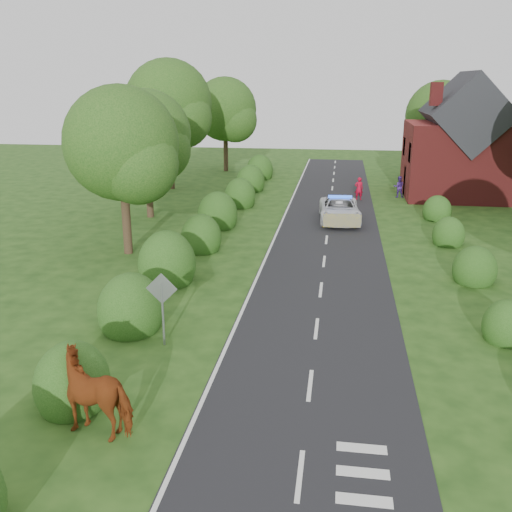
% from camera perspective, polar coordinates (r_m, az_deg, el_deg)
% --- Properties ---
extents(ground, '(120.00, 120.00, 0.00)m').
position_cam_1_polar(ground, '(17.05, 5.43, -12.79)').
color(ground, '#1F4114').
extents(road, '(6.00, 70.00, 0.02)m').
position_cam_1_polar(road, '(30.97, 7.01, 1.12)').
color(road, black).
rests_on(road, ground).
extents(road_markings, '(4.96, 70.00, 0.01)m').
position_cam_1_polar(road_markings, '(29.05, 3.73, 0.17)').
color(road_markings, white).
rests_on(road_markings, road).
extents(hedgerow_left, '(2.75, 50.41, 3.00)m').
position_cam_1_polar(hedgerow_left, '(28.48, -6.35, 1.27)').
color(hedgerow_left, '#1A4612').
rests_on(hedgerow_left, ground).
extents(hedgerow_right, '(2.10, 45.78, 2.10)m').
position_cam_1_polar(hedgerow_right, '(27.82, 20.50, -0.55)').
color(hedgerow_right, '#1A4612').
rests_on(hedgerow_right, ground).
extents(tree_left_a, '(5.74, 5.60, 8.38)m').
position_cam_1_polar(tree_left_a, '(28.75, -12.94, 10.43)').
color(tree_left_a, '#332316').
rests_on(tree_left_a, ground).
extents(tree_left_b, '(5.74, 5.60, 8.07)m').
position_cam_1_polar(tree_left_b, '(36.77, -10.62, 11.48)').
color(tree_left_b, '#332316').
rests_on(tree_left_b, ground).
extents(tree_left_c, '(6.97, 6.80, 10.22)m').
position_cam_1_polar(tree_left_c, '(46.59, -8.42, 14.55)').
color(tree_left_c, '#332316').
rests_on(tree_left_c, ground).
extents(tree_left_d, '(6.15, 6.00, 8.89)m').
position_cam_1_polar(tree_left_d, '(55.76, -2.86, 14.19)').
color(tree_left_d, '#332316').
rests_on(tree_left_d, ground).
extents(tree_right_c, '(6.15, 6.00, 8.58)m').
position_cam_1_polar(tree_right_c, '(53.43, 18.24, 12.93)').
color(tree_right_c, '#332316').
rests_on(tree_right_c, ground).
extents(road_sign, '(1.06, 0.08, 2.53)m').
position_cam_1_polar(road_sign, '(18.96, -9.37, -4.22)').
color(road_sign, gray).
rests_on(road_sign, ground).
extents(house, '(8.00, 7.40, 9.17)m').
position_cam_1_polar(house, '(45.89, 19.90, 10.26)').
color(house, maroon).
rests_on(house, ground).
extents(cow, '(2.64, 1.64, 1.76)m').
position_cam_1_polar(cow, '(15.28, -15.31, -13.38)').
color(cow, brown).
rests_on(cow, ground).
extents(police_van, '(2.77, 5.49, 1.62)m').
position_cam_1_polar(police_van, '(36.27, 8.35, 4.62)').
color(police_van, silver).
rests_on(police_van, ground).
extents(pedestrian_red, '(0.66, 0.46, 1.69)m').
position_cam_1_polar(pedestrian_red, '(43.04, 10.25, 6.64)').
color(pedestrian_red, '#B40A24').
rests_on(pedestrian_red, ground).
extents(pedestrian_purple, '(0.82, 0.65, 1.61)m').
position_cam_1_polar(pedestrian_purple, '(44.70, 14.09, 6.73)').
color(pedestrian_purple, '#3F2375').
rests_on(pedestrian_purple, ground).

